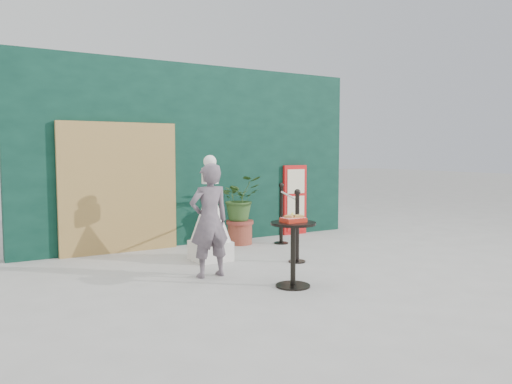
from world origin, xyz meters
name	(u,v)px	position (x,y,z in m)	size (l,w,h in m)	color
ground	(308,283)	(0.00, 0.00, 0.00)	(60.00, 60.00, 0.00)	#ADAAA5
back_wall	(197,155)	(0.00, 3.15, 1.50)	(6.00, 0.30, 3.00)	black
bamboo_fence	(119,188)	(-1.40, 2.94, 1.00)	(1.80, 0.08, 2.00)	tan
woman	(209,220)	(-0.87, 0.87, 0.71)	(0.51, 0.34, 1.41)	slate
menu_board	(295,200)	(1.90, 2.95, 0.65)	(0.50, 0.07, 1.30)	red
statue	(210,218)	(-0.45, 1.73, 0.61)	(0.59, 0.59, 1.51)	white
cafe_table	(293,244)	(-0.24, -0.04, 0.50)	(0.52, 0.52, 0.75)	black
food_basket	(293,219)	(-0.24, -0.03, 0.79)	(0.26, 0.19, 0.11)	red
planter	(240,204)	(0.52, 2.61, 0.67)	(0.68, 0.59, 1.16)	brown
stanchion_barrier	(288,220)	(0.84, 1.63, 0.49)	(0.84, 1.54, 1.03)	black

